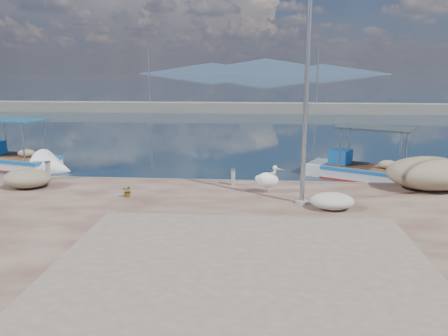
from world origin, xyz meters
TOP-DOWN VIEW (x-y plane):
  - ground at (0.00, 0.00)m, footprint 1400.00×1400.00m
  - quay_patch at (1.00, -3.00)m, footprint 9.00×7.00m
  - breakwater at (-0.00, 40.00)m, footprint 120.00×2.20m
  - mountains at (4.39, 650.00)m, footprint 370.00×280.00m
  - boat_left at (-11.39, 8.79)m, footprint 6.50×3.60m
  - boat_right at (6.54, 7.71)m, footprint 6.23×4.48m
  - pelican at (1.69, 3.26)m, footprint 1.12×0.77m
  - lamp_post at (2.85, 2.05)m, footprint 0.44×0.96m
  - bollard_near at (0.33, 4.26)m, footprint 0.22×0.22m
  - bollard_far at (-7.51, 4.60)m, footprint 0.26×0.26m
  - potted_plant at (-3.38, 2.27)m, footprint 0.45×0.40m
  - net_pile_b at (-7.70, 3.26)m, footprint 1.87×1.46m
  - net_pile_d at (3.78, 1.46)m, footprint 1.45×1.08m
  - net_pile_c at (7.89, 4.26)m, footprint 3.21×2.30m

SIDE VIEW (x-z plane):
  - ground at x=0.00m, z-range 0.00..0.00m
  - boat_right at x=6.54m, z-range -1.22..1.67m
  - boat_left at x=-11.39m, z-range -1.25..1.72m
  - quay_patch at x=1.00m, z-range 0.50..0.51m
  - breakwater at x=0.00m, z-range -3.15..4.35m
  - potted_plant at x=-3.38m, z-range 0.50..0.94m
  - net_pile_d at x=3.78m, z-range 0.50..1.04m
  - net_pile_b at x=-7.70m, z-range 0.50..1.23m
  - bollard_near at x=0.33m, z-range 0.53..1.20m
  - bollard_far at x=-7.51m, z-range 0.53..1.31m
  - pelican at x=1.69m, z-range 0.47..1.54m
  - net_pile_c at x=7.89m, z-range 0.50..1.76m
  - lamp_post at x=2.85m, z-range 0.30..7.30m
  - mountains at x=4.39m, z-range -1.49..20.51m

